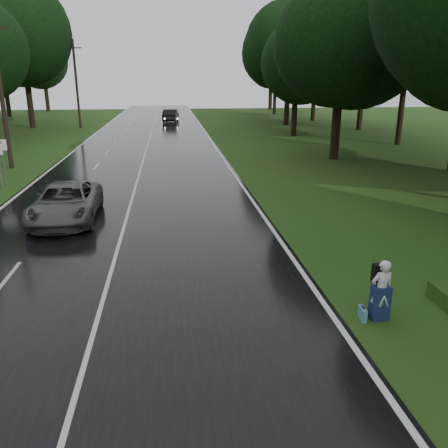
{
  "coord_description": "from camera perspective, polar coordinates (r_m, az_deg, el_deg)",
  "views": [
    {
      "loc": [
        1.91,
        -11.04,
        5.7
      ],
      "look_at": [
        3.61,
        3.22,
        1.1
      ],
      "focal_mm": 36.71,
      "sensor_mm": 36.0,
      "label": 1
    }
  ],
  "objects": [
    {
      "name": "ground",
      "position": [
        12.58,
        -14.99,
        -9.85
      ],
      "size": [
        160.0,
        160.0,
        0.0
      ],
      "primitive_type": "plane",
      "color": "#234313",
      "rests_on": "ground"
    },
    {
      "name": "road",
      "position": [
        31.62,
        -10.22,
        7.14
      ],
      "size": [
        12.0,
        140.0,
        0.04
      ],
      "primitive_type": "cube",
      "color": "black",
      "rests_on": "ground"
    },
    {
      "name": "lane_center",
      "position": [
        31.61,
        -10.22,
        7.19
      ],
      "size": [
        0.12,
        140.0,
        0.01
      ],
      "primitive_type": "cube",
      "color": "silver",
      "rests_on": "road"
    },
    {
      "name": "grey_car",
      "position": [
        19.99,
        -19.07,
        2.55
      ],
      "size": [
        2.61,
        5.44,
        1.5
      ],
      "primitive_type": "imported",
      "rotation": [
        0.0,
        0.0,
        0.02
      ],
      "color": "#535659",
      "rests_on": "road"
    },
    {
      "name": "far_car",
      "position": [
        63.4,
        -6.64,
        13.28
      ],
      "size": [
        2.31,
        5.16,
        1.64
      ],
      "primitive_type": "imported",
      "rotation": [
        0.0,
        0.0,
        3.02
      ],
      "color": "black",
      "rests_on": "road"
    },
    {
      "name": "hitchhiker",
      "position": [
        11.89,
        18.96,
        -8.01
      ],
      "size": [
        0.6,
        0.55,
        1.56
      ],
      "color": "silver",
      "rests_on": "ground"
    },
    {
      "name": "suitcase",
      "position": [
        12.0,
        16.87,
        -10.62
      ],
      "size": [
        0.17,
        0.44,
        0.3
      ],
      "primitive_type": "cube",
      "rotation": [
        0.0,
        0.0,
        6.16
      ],
      "color": "teal",
      "rests_on": "ground"
    },
    {
      "name": "utility_pole_mid",
      "position": [
        33.57,
        -24.9,
        6.35
      ],
      "size": [
        1.8,
        0.28,
        9.52
      ],
      "primitive_type": null,
      "color": "black",
      "rests_on": "ground"
    },
    {
      "name": "utility_pole_far",
      "position": [
        58.08,
        -17.42,
        11.35
      ],
      "size": [
        1.8,
        0.28,
        9.89
      ],
      "primitive_type": null,
      "color": "black",
      "rests_on": "ground"
    },
    {
      "name": "road_sign_a",
      "position": [
        27.75,
        -25.85,
        4.12
      ],
      "size": [
        0.56,
        0.1,
        2.35
      ],
      "primitive_type": null,
      "color": "white",
      "rests_on": "ground"
    },
    {
      "name": "road_sign_b",
      "position": [
        28.36,
        -25.44,
        4.44
      ],
      "size": [
        0.6,
        0.1,
        2.51
      ],
      "primitive_type": null,
      "color": "white",
      "rests_on": "ground"
    },
    {
      "name": "tree_left_f",
      "position": [
        60.13,
        -22.68,
        11.0
      ],
      "size": [
        11.63,
        11.63,
        18.17
      ],
      "primitive_type": null,
      "color": "black",
      "rests_on": "ground"
    },
    {
      "name": "tree_right_d",
      "position": [
        35.03,
        13.49,
        7.92
      ],
      "size": [
        9.06,
        9.06,
        14.15
      ],
      "primitive_type": null,
      "color": "black",
      "rests_on": "ground"
    },
    {
      "name": "tree_right_e",
      "position": [
        48.45,
        8.64,
        10.82
      ],
      "size": [
        7.82,
        7.82,
        12.22
      ],
      "primitive_type": null,
      "color": "black",
      "rests_on": "ground"
    },
    {
      "name": "tree_right_f",
      "position": [
        59.4,
        7.74,
        12.11
      ],
      "size": [
        10.2,
        10.2,
        15.94
      ],
      "primitive_type": null,
      "color": "black",
      "rests_on": "ground"
    }
  ]
}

